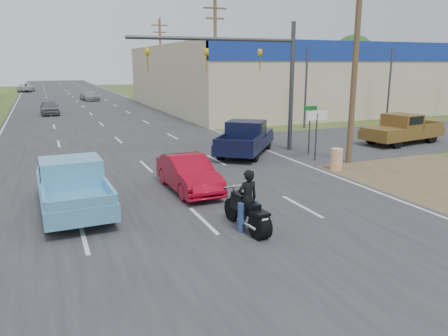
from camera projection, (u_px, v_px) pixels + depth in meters
name	position (u px, v px, depth m)	size (l,w,h in m)	color
main_road	(91.00, 114.00, 42.38)	(15.00, 180.00, 0.02)	#2D2D30
cross_road	(138.00, 158.00, 22.65)	(120.00, 10.00, 0.02)	#2D2D30
dirt_verge	(418.00, 173.00, 19.59)	(8.00, 18.00, 0.01)	brown
big_box_store	(359.00, 76.00, 53.52)	(50.00, 28.10, 6.60)	#B7A88C
utility_pole_1	(356.00, 52.00, 20.47)	(2.00, 0.28, 10.00)	#4C3823
utility_pole_2	(215.00, 57.00, 36.62)	(2.00, 0.28, 10.00)	#4C3823
utility_pole_3	(161.00, 59.00, 52.77)	(2.00, 0.28, 10.00)	#4C3823
tree_3	(353.00, 56.00, 88.44)	(8.40, 8.40, 10.40)	#422D19
tree_5	(196.00, 58.00, 101.58)	(7.98, 7.98, 9.88)	#422D19
barrel_0	(336.00, 159.00, 20.14)	(0.56, 0.56, 1.00)	orange
barrel_1	(260.00, 132.00, 27.92)	(0.56, 0.56, 1.00)	orange
lane_sign	(317.00, 124.00, 21.68)	(1.20, 0.08, 2.52)	#3F3F44
street_name_sign	(310.00, 125.00, 23.32)	(0.80, 0.08, 2.61)	#3F3F44
signal_mast	(248.00, 64.00, 22.80)	(9.12, 0.40, 7.00)	#3F3F44
red_convertible	(189.00, 174.00, 16.75)	(1.45, 4.15, 1.37)	#A1071C
motorcycle	(249.00, 214.00, 12.71)	(0.73, 2.37, 1.20)	black
rider	(248.00, 202.00, 12.69)	(0.64, 0.42, 1.76)	black
blue_pickup	(72.00, 184.00, 14.52)	(2.24, 5.43, 1.78)	black
navy_pickup	(246.00, 137.00, 23.60)	(5.07, 5.56, 1.81)	black
brown_pickup	(401.00, 129.00, 26.60)	(5.75, 2.96, 1.82)	black
distant_car_grey	(49.00, 108.00, 41.66)	(1.63, 4.04, 1.38)	slate
distant_car_silver	(89.00, 95.00, 57.54)	(1.86, 4.57, 1.33)	#99999D
distant_car_white	(26.00, 88.00, 75.06)	(2.41, 5.23, 1.45)	silver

